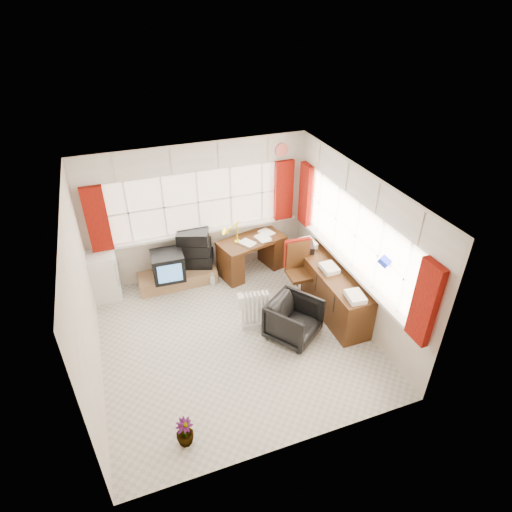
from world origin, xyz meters
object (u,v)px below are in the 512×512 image
(radiator, at_px, (255,313))
(credenza, at_px, (329,287))
(desk, at_px, (252,254))
(mini_fridge, at_px, (103,275))
(office_chair, at_px, (294,320))
(crt_tv, at_px, (168,266))
(task_chair, at_px, (299,268))
(tv_bench, at_px, (178,278))
(desk_lamp, at_px, (237,227))

(radiator, distance_m, credenza, 1.34)
(desk, xyz_separation_m, mini_fridge, (-2.67, 0.17, 0.04))
(office_chair, xyz_separation_m, crt_tv, (-1.57, 1.90, 0.17))
(task_chair, height_order, office_chair, task_chair)
(credenza, height_order, mini_fridge, mini_fridge)
(radiator, relative_size, mini_fridge, 0.74)
(mini_fridge, bearing_deg, tv_bench, -3.65)
(desk_lamp, bearing_deg, task_chair, -52.02)
(desk, xyz_separation_m, radiator, (-0.47, -1.48, -0.13))
(desk_lamp, bearing_deg, office_chair, -81.87)
(task_chair, bearing_deg, mini_fridge, 159.93)
(desk, bearing_deg, crt_tv, -179.32)
(desk, bearing_deg, tv_bench, 176.51)
(desk_lamp, height_order, office_chair, desk_lamp)
(crt_tv, height_order, mini_fridge, mini_fridge)
(tv_bench, relative_size, mini_fridge, 1.60)
(tv_bench, xyz_separation_m, crt_tv, (-0.15, -0.10, 0.37))
(desk, relative_size, office_chair, 1.84)
(radiator, bearing_deg, tv_bench, 120.97)
(radiator, bearing_deg, desk, 72.26)
(credenza, bearing_deg, desk, 121.04)
(task_chair, distance_m, tv_bench, 2.25)
(credenza, relative_size, tv_bench, 1.43)
(radiator, bearing_deg, crt_tv, 126.76)
(task_chair, xyz_separation_m, tv_bench, (-1.92, 1.08, -0.46))
(office_chair, bearing_deg, desk_lamp, 62.06)
(credenza, bearing_deg, office_chair, -150.75)
(tv_bench, bearing_deg, crt_tv, -145.49)
(desk, xyz_separation_m, desk_lamp, (-0.27, 0.00, 0.63))
(task_chair, distance_m, office_chair, 1.08)
(mini_fridge, bearing_deg, credenza, -24.39)
(credenza, relative_size, crt_tv, 3.52)
(desk, height_order, crt_tv, crt_tv)
(credenza, bearing_deg, task_chair, 129.29)
(office_chair, distance_m, crt_tv, 2.47)
(credenza, xyz_separation_m, crt_tv, (-2.43, 1.42, 0.11))
(desk, height_order, mini_fridge, mini_fridge)
(office_chair, distance_m, credenza, 0.99)
(mini_fridge, bearing_deg, crt_tv, -9.55)
(desk_lamp, relative_size, crt_tv, 0.79)
(office_chair, height_order, mini_fridge, mini_fridge)
(desk_lamp, distance_m, office_chair, 2.05)
(tv_bench, bearing_deg, office_chair, -54.73)
(desk, distance_m, office_chair, 1.92)
(task_chair, xyz_separation_m, mini_fridge, (-3.17, 1.16, -0.15))
(crt_tv, bearing_deg, mini_fridge, 170.45)
(mini_fridge, bearing_deg, task_chair, -20.07)
(desk_lamp, relative_size, office_chair, 0.61)
(desk_lamp, bearing_deg, crt_tv, -179.15)
(desk, relative_size, crt_tv, 2.36)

